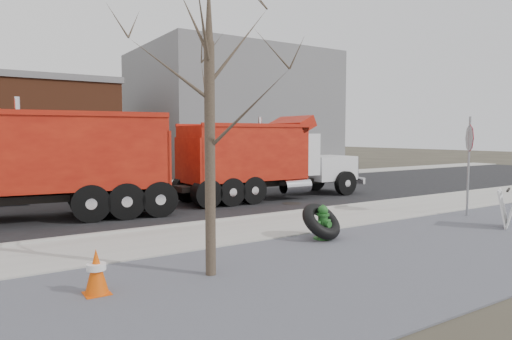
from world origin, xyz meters
TOP-DOWN VIEW (x-y plane):
  - ground at (0.00, 0.00)m, footprint 120.00×120.00m
  - gravel_verge at (0.00, -3.50)m, footprint 60.00×5.00m
  - sidewalk at (0.00, 0.25)m, footprint 60.00×2.50m
  - curb at (0.00, 1.55)m, footprint 60.00×0.15m
  - road at (0.00, 6.30)m, footprint 60.00×9.40m
  - far_sidewalk at (0.00, 12.00)m, footprint 60.00×2.00m
  - building_grey at (9.00, 18.00)m, footprint 12.00×10.00m
  - bare_tree at (-3.20, -2.60)m, footprint 3.20×3.20m
  - fire_hydrant at (0.25, -1.59)m, footprint 0.46×0.45m
  - truck_tire at (0.21, -1.57)m, footprint 1.19×1.12m
  - stop_sign at (5.91, -1.62)m, footprint 0.58×0.61m
  - sandwich_board at (5.12, -3.23)m, footprint 0.86×0.72m
  - traffic_cone_far at (-5.10, -2.51)m, footprint 0.38×0.38m
  - dump_truck_red_a at (2.89, 4.77)m, footprint 7.74×2.18m
  - dump_truck_red_b at (-4.85, 4.65)m, footprint 8.15×3.25m

SIDE VIEW (x-z plane):
  - ground at x=0.00m, z-range 0.00..0.00m
  - road at x=0.00m, z-range 0.00..0.02m
  - gravel_verge at x=0.00m, z-range 0.00..0.03m
  - sidewalk at x=0.00m, z-range 0.00..0.06m
  - far_sidewalk at x=0.00m, z-range 0.00..0.06m
  - curb at x=0.00m, z-range 0.00..0.11m
  - traffic_cone_far at x=-5.10m, z-range 0.00..0.73m
  - fire_hydrant at x=0.25m, z-range -0.03..0.79m
  - truck_tire at x=0.21m, z-range 0.00..0.89m
  - sandwich_board at x=5.12m, z-range 0.03..1.05m
  - dump_truck_red_a at x=2.89m, z-range 0.03..3.16m
  - dump_truck_red_b at x=-4.85m, z-range 0.03..3.44m
  - stop_sign at x=5.91m, z-range 0.53..3.51m
  - bare_tree at x=-3.20m, z-range 0.70..5.90m
  - building_grey at x=9.00m, z-range 0.00..8.00m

